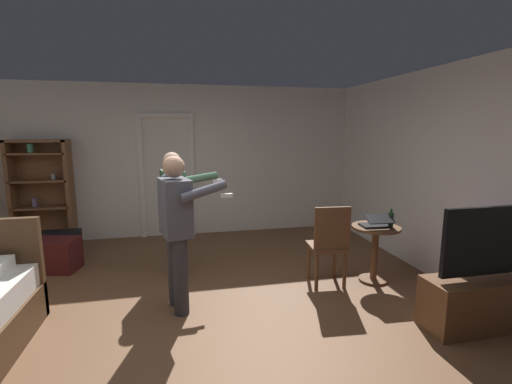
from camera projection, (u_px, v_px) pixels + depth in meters
ground_plane at (188, 322)px, 3.49m from camera, size 6.75×6.75×0.00m
wall_back at (180, 161)px, 6.27m from camera, size 6.38×0.12×2.61m
wall_right at (473, 180)px, 3.93m from camera, size 0.12×6.36×2.61m
doorway_frame at (167, 167)px, 6.16m from camera, size 0.93×0.08×2.13m
bookshelf at (42, 189)px, 5.67m from camera, size 0.88×0.32×1.70m
tv_flatscreen at (487, 293)px, 3.37m from camera, size 1.22×0.40×1.17m
side_table at (375, 245)px, 4.37m from camera, size 0.58×0.58×0.70m
laptop at (376, 223)px, 4.27m from camera, size 0.34×0.34×0.16m
bottle_on_table at (391, 219)px, 4.26m from camera, size 0.06×0.06×0.22m
wooden_chair at (329, 242)px, 4.20m from camera, size 0.45×0.45×0.99m
person_blue_shirt at (177, 223)px, 3.60m from camera, size 0.74×0.60×1.60m
person_striped_shirt at (175, 205)px, 4.48m from camera, size 0.76×0.62×1.58m
suitcase_dark at (53, 255)px, 4.74m from camera, size 0.70×0.51×0.43m
suitcase_small at (59, 243)px, 5.37m from camera, size 0.55×0.39×0.34m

